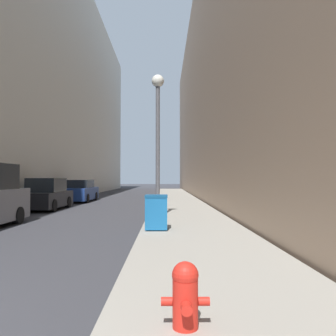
{
  "coord_description": "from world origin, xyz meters",
  "views": [
    {
      "loc": [
        4.09,
        -2.35,
        1.7
      ],
      "look_at": [
        4.29,
        19.65,
        2.41
      ],
      "focal_mm": 35.0,
      "sensor_mm": 36.0,
      "label": 1
    }
  ],
  "objects_px": {
    "trash_bin": "(156,212)",
    "parked_sedan_far": "(80,191)",
    "lamppost": "(158,127)",
    "parked_sedan_near": "(47,195)",
    "fire_hydrant": "(185,293)"
  },
  "relations": [
    {
      "from": "trash_bin",
      "to": "parked_sedan_far",
      "type": "height_order",
      "value": "parked_sedan_far"
    },
    {
      "from": "lamppost",
      "to": "fire_hydrant",
      "type": "bearing_deg",
      "value": -86.99
    },
    {
      "from": "fire_hydrant",
      "to": "trash_bin",
      "type": "height_order",
      "value": "trash_bin"
    },
    {
      "from": "fire_hydrant",
      "to": "parked_sedan_far",
      "type": "distance_m",
      "value": 21.81
    },
    {
      "from": "lamppost",
      "to": "trash_bin",
      "type": "bearing_deg",
      "value": -89.5
    },
    {
      "from": "parked_sedan_near",
      "to": "parked_sedan_far",
      "type": "relative_size",
      "value": 0.91
    },
    {
      "from": "trash_bin",
      "to": "parked_sedan_near",
      "type": "height_order",
      "value": "parked_sedan_near"
    },
    {
      "from": "fire_hydrant",
      "to": "parked_sedan_near",
      "type": "relative_size",
      "value": 0.16
    },
    {
      "from": "fire_hydrant",
      "to": "parked_sedan_far",
      "type": "height_order",
      "value": "parked_sedan_far"
    },
    {
      "from": "trash_bin",
      "to": "lamppost",
      "type": "distance_m",
      "value": 4.33
    },
    {
      "from": "fire_hydrant",
      "to": "lamppost",
      "type": "relative_size",
      "value": 0.12
    },
    {
      "from": "trash_bin",
      "to": "fire_hydrant",
      "type": "bearing_deg",
      "value": -85.83
    },
    {
      "from": "fire_hydrant",
      "to": "parked_sedan_far",
      "type": "bearing_deg",
      "value": 107.42
    },
    {
      "from": "lamppost",
      "to": "parked_sedan_far",
      "type": "height_order",
      "value": "lamppost"
    },
    {
      "from": "lamppost",
      "to": "parked_sedan_far",
      "type": "bearing_deg",
      "value": 118.24
    }
  ]
}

